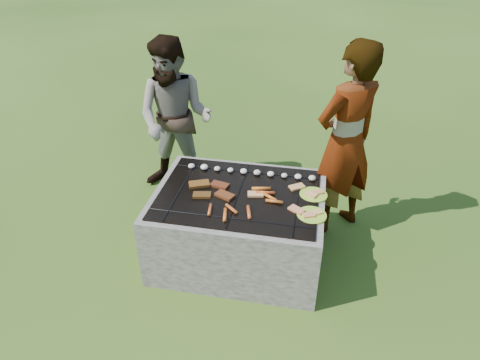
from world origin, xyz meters
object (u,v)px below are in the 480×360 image
object	(u,v)px
cook	(345,142)
bystander	(175,119)
fire_pit	(239,227)
plate_near	(312,215)
plate_far	(313,195)

from	to	relation	value
cook	bystander	size ratio (longest dim) A/B	1.09
fire_pit	plate_near	world-z (taller)	plate_near
bystander	plate_near	bearing A→B (deg)	-35.16
plate_far	bystander	size ratio (longest dim) A/B	0.15
fire_pit	plate_far	world-z (taller)	plate_far
plate_far	cook	xyz separation A→B (m)	(0.22, 0.48, 0.23)
fire_pit	bystander	world-z (taller)	bystander
plate_near	cook	size ratio (longest dim) A/B	0.14
plate_far	cook	distance (m)	0.57
bystander	cook	bearing A→B (deg)	-8.64
plate_far	cook	size ratio (longest dim) A/B	0.14
fire_pit	plate_far	bearing A→B (deg)	9.39
plate_near	bystander	bearing A→B (deg)	141.65
bystander	fire_pit	bearing A→B (deg)	-45.52
cook	plate_far	bearing A→B (deg)	25.33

